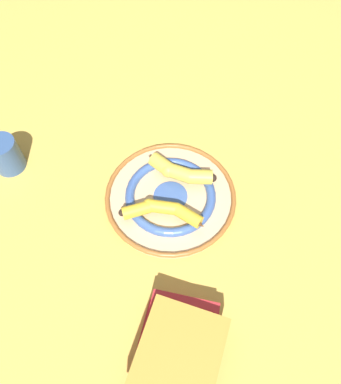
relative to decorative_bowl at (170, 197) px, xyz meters
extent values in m
plane|color=gold|center=(-0.02, -0.02, -0.02)|extent=(2.80, 2.80, 0.00)
cylinder|color=tan|center=(0.00, 0.00, -0.01)|extent=(0.31, 0.31, 0.02)
torus|color=#385699|center=(0.00, 0.00, 0.01)|extent=(0.22, 0.22, 0.02)
cylinder|color=#385699|center=(0.00, 0.00, 0.00)|extent=(0.08, 0.08, 0.00)
torus|color=#995B28|center=(0.00, 0.00, 0.01)|extent=(0.32, 0.32, 0.01)
cylinder|color=gold|center=(0.08, -0.01, 0.04)|extent=(0.06, 0.05, 0.04)
cylinder|color=gold|center=(0.03, -0.04, 0.04)|extent=(0.06, 0.06, 0.04)
cylinder|color=gold|center=(0.00, -0.08, 0.04)|extent=(0.06, 0.06, 0.04)
sphere|color=gold|center=(0.05, -0.02, 0.04)|extent=(0.04, 0.04, 0.04)
sphere|color=gold|center=(0.01, -0.06, 0.04)|extent=(0.04, 0.04, 0.04)
cone|color=#472D19|center=(0.10, 0.00, 0.04)|extent=(0.04, 0.04, 0.03)
sphere|color=black|center=(-0.01, -0.11, 0.04)|extent=(0.02, 0.02, 0.02)
cylinder|color=gold|center=(-0.08, -0.01, 0.03)|extent=(0.07, 0.06, 0.03)
cylinder|color=gold|center=(-0.04, 0.04, 0.03)|extent=(0.06, 0.07, 0.03)
cylinder|color=gold|center=(-0.01, 0.10, 0.03)|extent=(0.04, 0.07, 0.03)
sphere|color=gold|center=(-0.05, 0.01, 0.03)|extent=(0.03, 0.03, 0.03)
sphere|color=gold|center=(-0.02, 0.06, 0.03)|extent=(0.03, 0.03, 0.03)
cone|color=#472D19|center=(-0.11, -0.02, 0.03)|extent=(0.04, 0.03, 0.02)
sphere|color=black|center=(-0.01, 0.13, 0.03)|extent=(0.02, 0.02, 0.02)
cube|color=#AD2328|center=(-0.33, 0.16, -0.01)|extent=(0.24, 0.23, 0.02)
cube|color=white|center=(-0.33, 0.16, -0.01)|extent=(0.23, 0.22, 0.02)
cube|color=#AD2328|center=(-0.32, 0.14, 0.02)|extent=(0.24, 0.23, 0.03)
cube|color=white|center=(-0.33, 0.15, 0.02)|extent=(0.23, 0.22, 0.03)
cube|color=#B28933|center=(-0.34, 0.15, 0.05)|extent=(0.24, 0.24, 0.03)
cube|color=white|center=(-0.34, 0.15, 0.05)|extent=(0.22, 0.22, 0.02)
cylinder|color=#335184|center=(0.28, 0.33, 0.03)|extent=(0.08, 0.08, 0.09)
cylinder|color=#331C0F|center=(0.28, 0.33, 0.06)|extent=(0.06, 0.06, 0.01)
camera|label=1|loc=(-0.42, 0.20, 0.79)|focal=35.00mm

